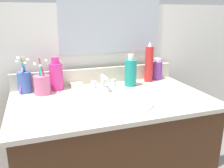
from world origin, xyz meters
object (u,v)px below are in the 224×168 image
faucet (104,84)px  bottle_mouthwash_teal (131,72)px  cup_blue_plastic (24,81)px  soap_bar (77,85)px  bottle_soap_pink (56,75)px  bottle_cream_purple (157,70)px  bottle_spray_red (149,64)px  cup_pink (42,84)px

faucet → bottle_mouthwash_teal: bearing=6.5°
cup_blue_plastic → soap_bar: bearing=0.8°
bottle_soap_pink → soap_bar: size_ratio=2.73×
faucet → bottle_soap_pink: 0.26m
bottle_cream_purple → cup_blue_plastic: cup_blue_plastic is taller
soap_bar → cup_blue_plastic: bearing=-179.2°
bottle_spray_red → cup_blue_plastic: (-0.69, 0.02, -0.05)m
bottle_cream_purple → soap_bar: bottle_cream_purple is taller
bottle_cream_purple → cup_pink: 0.69m
faucet → bottle_mouthwash_teal: size_ratio=0.90×
soap_bar → bottle_spray_red: bearing=-2.6°
cup_pink → bottle_soap_pink: bearing=34.5°
bottle_cream_purple → cup_pink: bearing=-174.5°
faucet → cup_pink: 0.32m
bottle_spray_red → cup_blue_plastic: 0.70m
bottle_soap_pink → bottle_mouthwash_teal: (0.40, -0.06, -0.00)m
bottle_soap_pink → cup_pink: 0.10m
bottle_cream_purple → cup_blue_plastic: size_ratio=0.69×
bottle_mouthwash_teal → bottle_spray_red: bottle_spray_red is taller
faucet → bottle_soap_pink: bottle_soap_pink is taller
soap_bar → bottle_cream_purple: bearing=0.7°
bottle_spray_red → bottle_cream_purple: size_ratio=1.82×
cup_pink → cup_blue_plastic: size_ratio=0.96×
bottle_soap_pink → faucet: bearing=-17.9°
bottle_soap_pink → bottle_spray_red: (0.54, -0.01, 0.03)m
faucet → bottle_mouthwash_teal: (0.16, 0.02, 0.05)m
bottle_soap_pink → bottle_spray_red: 0.54m
bottle_soap_pink → bottle_cream_purple: 0.61m
faucet → bottle_spray_red: bearing=12.3°
faucet → cup_pink: cup_pink is taller
faucet → bottle_spray_red: (0.30, 0.06, 0.08)m
cup_pink → cup_blue_plastic: (-0.08, 0.06, 0.01)m
bottle_cream_purple → soap_bar: size_ratio=2.04×
bottle_spray_red → cup_blue_plastic: bearing=178.7°
bottle_spray_red → soap_bar: size_ratio=3.72×
bottle_soap_pink → cup_pink: (-0.08, -0.05, -0.03)m
faucet → cup_blue_plastic: cup_blue_plastic is taller
bottle_soap_pink → bottle_spray_red: bottle_spray_red is taller
cup_pink → cup_blue_plastic: 0.10m
bottle_cream_purple → cup_blue_plastic: 0.76m
faucet → cup_pink: size_ratio=0.87×
bottle_soap_pink → cup_blue_plastic: (-0.16, 0.00, -0.02)m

